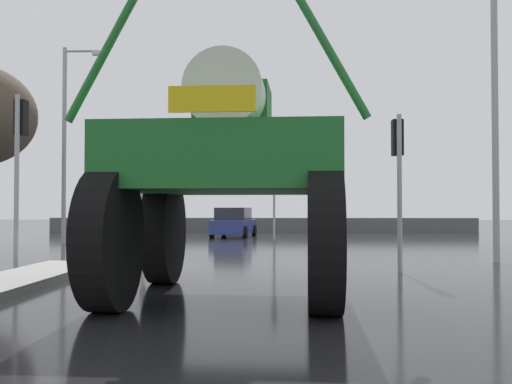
# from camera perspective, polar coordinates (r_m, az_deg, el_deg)

# --- Properties ---
(ground_plane) EXTENTS (120.00, 120.00, 0.00)m
(ground_plane) POSITION_cam_1_polar(r_m,az_deg,el_deg) (20.99, -0.67, -5.57)
(ground_plane) COLOR black
(median_island) EXTENTS (1.47, 7.83, 0.15)m
(median_island) POSITION_cam_1_polar(r_m,az_deg,el_deg) (12.63, -21.92, -7.77)
(median_island) COLOR gray
(median_island) RESTS_ON ground
(oversize_sprayer) EXTENTS (4.31, 5.56, 4.57)m
(oversize_sprayer) POSITION_cam_1_polar(r_m,az_deg,el_deg) (10.31, -2.39, 1.29)
(oversize_sprayer) COLOR black
(oversize_sprayer) RESTS_ON ground
(sedan_ahead) EXTENTS (2.31, 4.29, 1.52)m
(sedan_ahead) POSITION_cam_1_polar(r_m,az_deg,el_deg) (32.06, -2.08, -2.91)
(sedan_ahead) COLOR navy
(sedan_ahead) RESTS_ON ground
(traffic_signal_near_left) EXTENTS (0.24, 0.54, 4.17)m
(traffic_signal_near_left) POSITION_cam_1_polar(r_m,az_deg,el_deg) (15.69, -21.11, 4.31)
(traffic_signal_near_left) COLOR #A8AAAF
(traffic_signal_near_left) RESTS_ON ground
(traffic_signal_near_right) EXTENTS (0.24, 0.54, 3.65)m
(traffic_signal_near_right) POSITION_cam_1_polar(r_m,az_deg,el_deg) (14.68, 13.06, 3.16)
(traffic_signal_near_right) COLOR #A8AAAF
(traffic_signal_near_right) RESTS_ON ground
(traffic_signal_far_left) EXTENTS (0.24, 0.55, 3.22)m
(traffic_signal_far_left) POSITION_cam_1_polar(r_m,az_deg,el_deg) (30.39, -10.45, 0.11)
(traffic_signal_far_left) COLOR #A8AAAF
(traffic_signal_far_left) RESTS_ON ground
(traffic_signal_far_right) EXTENTS (0.24, 0.55, 4.17)m
(traffic_signal_far_right) POSITION_cam_1_polar(r_m,az_deg,el_deg) (29.69, 1.70, 1.48)
(traffic_signal_far_right) COLOR #A8AAAF
(traffic_signal_far_right) RESTS_ON ground
(streetlight_near_right) EXTENTS (1.87, 0.24, 8.89)m
(streetlight_near_right) POSITION_cam_1_polar(r_m,az_deg,el_deg) (18.31, 21.69, 9.35)
(streetlight_near_right) COLOR #A8AAAF
(streetlight_near_right) RESTS_ON ground
(streetlight_far_left) EXTENTS (1.78, 0.24, 8.31)m
(streetlight_far_left) POSITION_cam_1_polar(r_m,az_deg,el_deg) (27.26, -17.15, 5.10)
(streetlight_far_left) COLOR #A8AAAF
(streetlight_far_left) RESTS_ON ground
(roadside_barrier) EXTENTS (26.26, 0.24, 0.90)m
(roadside_barrier) POSITION_cam_1_polar(r_m,az_deg,el_deg) (37.61, 0.52, -3.11)
(roadside_barrier) COLOR #59595B
(roadside_barrier) RESTS_ON ground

